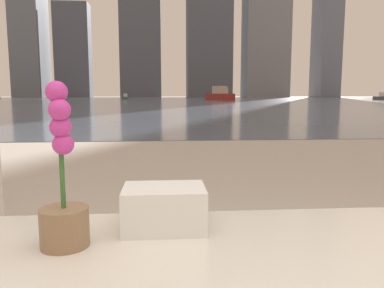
{
  "coord_description": "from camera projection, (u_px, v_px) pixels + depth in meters",
  "views": [
    {
      "loc": [
        -0.22,
        -0.19,
        0.9
      ],
      "look_at": [
        -0.03,
        2.26,
        0.57
      ],
      "focal_mm": 35.0,
      "sensor_mm": 36.0,
      "label": 1
    }
  ],
  "objects": [
    {
      "name": "towel_stack",
      "position": [
        164.0,
        208.0,
        1.05
      ],
      "size": [
        0.23,
        0.17,
        0.12
      ],
      "color": "white",
      "rests_on": "bathtub"
    },
    {
      "name": "harbor_boat_1",
      "position": [
        125.0,
        97.0,
        67.61
      ],
      "size": [
        1.15,
        2.81,
        1.03
      ],
      "color": "#335647",
      "rests_on": "harbor_water"
    },
    {
      "name": "skyline_tower_1",
      "position": [
        73.0,
        51.0,
        113.09
      ],
      "size": [
        10.17,
        6.13,
        27.89
      ],
      "color": "#4C515B",
      "rests_on": "ground_plane"
    },
    {
      "name": "potted_orchid",
      "position": [
        63.0,
        196.0,
        0.92
      ],
      "size": [
        0.12,
        0.12,
        0.41
      ],
      "color": "#8C6B4C",
      "rests_on": "bathtub"
    },
    {
      "name": "harbor_boat_5",
      "position": [
        225.0,
        95.0,
        74.11
      ],
      "size": [
        2.55,
        5.7,
        2.07
      ],
      "color": "maroon",
      "rests_on": "harbor_water"
    },
    {
      "name": "harbor_water",
      "position": [
        165.0,
        100.0,
        61.61
      ],
      "size": [
        180.0,
        110.0,
        0.01
      ],
      "color": "slate",
      "rests_on": "ground_plane"
    },
    {
      "name": "harbor_boat_0",
      "position": [
        384.0,
        97.0,
        58.26
      ],
      "size": [
        2.09,
        3.46,
        1.23
      ],
      "color": "#4C4C51",
      "rests_on": "harbor_water"
    },
    {
      "name": "harbor_boat_3",
      "position": [
        220.0,
        95.0,
        56.77
      ],
      "size": [
        3.95,
        6.03,
        2.14
      ],
      "color": "maroon",
      "rests_on": "harbor_water"
    }
  ]
}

